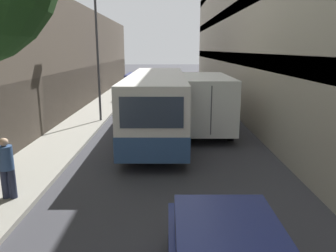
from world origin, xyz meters
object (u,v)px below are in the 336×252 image
object	(u,v)px
box_truck	(203,99)
panel_van	(139,84)
pedestrian	(7,166)
street_lamp	(97,29)
bus	(157,104)

from	to	relation	value
box_truck	panel_van	distance (m)	11.62
panel_van	pedestrian	distance (m)	19.33
panel_van	street_lamp	world-z (taller)	street_lamp
pedestrian	street_lamp	distance (m)	10.52
bus	box_truck	world-z (taller)	bus
panel_van	pedestrian	world-z (taller)	panel_van
box_truck	panel_van	xyz separation A→B (m)	(-4.14, 10.85, -0.38)
pedestrian	box_truck	bearing A→B (deg)	54.85
box_truck	pedestrian	world-z (taller)	box_truck
box_truck	panel_van	size ratio (longest dim) A/B	1.84
pedestrian	bus	bearing A→B (deg)	61.74
bus	box_truck	xyz separation A→B (m)	(2.24, 1.56, -0.04)
pedestrian	street_lamp	size ratio (longest dim) A/B	0.23
street_lamp	box_truck	bearing A→B (deg)	-13.73
bus	street_lamp	size ratio (longest dim) A/B	1.42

